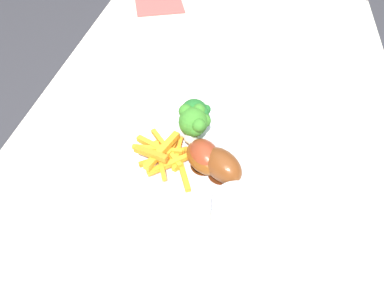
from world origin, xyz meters
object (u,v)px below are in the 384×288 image
chicken_drumstick_near (204,154)px  fork (135,64)px  carrot_fries_pile (166,153)px  chicken_drumstick_extra (205,157)px  broccoli_floret_front (195,115)px  chicken_drumstick_far (220,164)px  water_glass (235,227)px  broccoli_floret_middle (194,121)px  dining_table (211,159)px  dinner_plate (192,153)px

chicken_drumstick_near → fork: chicken_drumstick_near is taller
carrot_fries_pile → chicken_drumstick_extra: bearing=-90.7°
broccoli_floret_front → chicken_drumstick_far: size_ratio=0.56×
water_glass → chicken_drumstick_extra: bearing=23.8°
chicken_drumstick_near → broccoli_floret_front: bearing=21.9°
carrot_fries_pile → chicken_drumstick_far: chicken_drumstick_far is taller
chicken_drumstick_near → chicken_drumstick_extra: chicken_drumstick_near is taller
broccoli_floret_middle → water_glass: size_ratio=0.61×
dining_table → broccoli_floret_middle: (-0.05, 0.03, 0.16)m
broccoli_floret_middle → fork: 0.31m
chicken_drumstick_near → fork: 0.36m
dining_table → dinner_plate: dinner_plate is taller
carrot_fries_pile → chicken_drumstick_near: chicken_drumstick_near is taller
carrot_fries_pile → chicken_drumstick_near: bearing=-88.2°
fork → chicken_drumstick_far: bearing=179.6°
chicken_drumstick_near → water_glass: (-0.15, -0.07, 0.03)m
fork → dinner_plate: bearing=176.4°
chicken_drumstick_near → water_glass: bearing=-156.0°
dinner_plate → chicken_drumstick_far: chicken_drumstick_far is taller
dinner_plate → chicken_drumstick_near: size_ratio=2.27×
chicken_drumstick_extra → water_glass: bearing=-156.2°
chicken_drumstick_extra → broccoli_floret_front: bearing=22.4°
broccoli_floret_front → fork: size_ratio=0.37×
chicken_drumstick_extra → fork: chicken_drumstick_extra is taller
dining_table → chicken_drumstick_far: bearing=-166.1°
broccoli_floret_front → broccoli_floret_middle: broccoli_floret_middle is taller
broccoli_floret_front → chicken_drumstick_near: bearing=-158.1°
dining_table → chicken_drumstick_near: chicken_drumstick_near is taller
chicken_drumstick_near → chicken_drumstick_extra: (-0.00, -0.00, -0.00)m
dinner_plate → broccoli_floret_middle: bearing=3.8°
carrot_fries_pile → fork: (0.29, 0.15, -0.02)m
chicken_drumstick_far → fork: (0.30, 0.25, -0.03)m
broccoli_floret_middle → fork: bearing=38.7°
dining_table → broccoli_floret_middle: broccoli_floret_middle is taller
carrot_fries_pile → water_glass: 0.20m
carrot_fries_pile → chicken_drumstick_extra: (-0.00, -0.07, 0.01)m
dinner_plate → broccoli_floret_middle: (0.03, 0.00, 0.06)m
chicken_drumstick_far → chicken_drumstick_extra: chicken_drumstick_far is taller
carrot_fries_pile → fork: carrot_fries_pile is taller
carrot_fries_pile → fork: size_ratio=0.74×
dinner_plate → broccoli_floret_front: size_ratio=3.71×
chicken_drumstick_extra → dining_table: bearing=0.6°
broccoli_floret_front → dining_table: bearing=-49.1°
fork → water_glass: size_ratio=1.51×
dinner_plate → water_glass: 0.20m
carrot_fries_pile → water_glass: bearing=-137.6°
dinner_plate → broccoli_floret_middle: size_ratio=3.41×
dining_table → broccoli_floret_middle: 0.17m
chicken_drumstick_far → water_glass: bearing=-164.6°
chicken_drumstick_near → broccoli_floret_middle: bearing=28.4°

